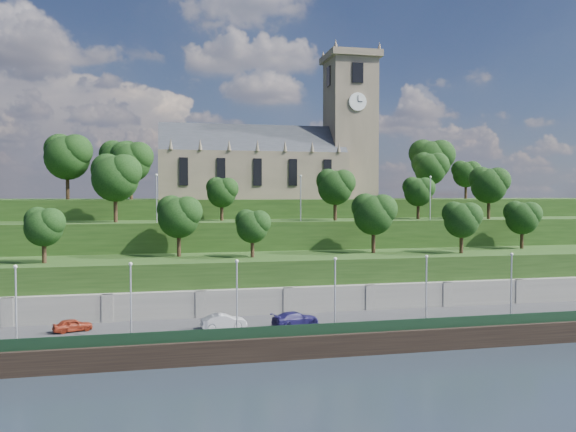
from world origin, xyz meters
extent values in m
plane|color=black|center=(0.00, 0.00, 0.00)|extent=(320.00, 320.00, 0.00)
cube|color=#2D2D30|center=(0.00, 6.00, 1.00)|extent=(160.00, 12.00, 2.00)
cube|color=black|center=(0.00, -0.05, 1.10)|extent=(160.00, 0.50, 2.20)
cube|color=black|center=(0.00, 0.60, 2.60)|extent=(160.00, 0.10, 1.20)
cube|color=slate|center=(0.00, 12.00, 2.50)|extent=(160.00, 2.00, 5.00)
cube|color=slate|center=(-35.00, 11.20, 2.50)|extent=(1.20, 0.60, 5.00)
cube|color=slate|center=(-25.00, 11.20, 2.50)|extent=(1.20, 0.60, 5.00)
cube|color=slate|center=(-15.00, 11.20, 2.50)|extent=(1.20, 0.60, 5.00)
cube|color=slate|center=(-5.00, 11.20, 2.50)|extent=(1.20, 0.60, 5.00)
cube|color=slate|center=(5.00, 11.20, 2.50)|extent=(1.20, 0.60, 5.00)
cube|color=slate|center=(15.00, 11.20, 2.50)|extent=(1.20, 0.60, 5.00)
cube|color=slate|center=(25.00, 11.20, 2.50)|extent=(1.20, 0.60, 5.00)
cube|color=#1C3712|center=(0.00, 18.00, 4.00)|extent=(160.00, 12.00, 8.00)
cube|color=#1C3712|center=(0.00, 29.00, 6.00)|extent=(160.00, 10.00, 12.00)
cube|color=#1C3712|center=(0.00, 50.00, 7.50)|extent=(160.00, 32.00, 15.00)
cube|color=brown|center=(-4.00, 46.00, 19.00)|extent=(32.00, 12.00, 8.00)
cube|color=#272A2F|center=(-4.00, 46.00, 23.00)|extent=(32.00, 10.18, 10.18)
cone|color=brown|center=(-18.00, 40.00, 23.90)|extent=(0.70, 0.70, 1.80)
cone|color=brown|center=(-13.33, 40.00, 23.90)|extent=(0.70, 0.70, 1.80)
cone|color=brown|center=(-8.67, 40.00, 23.90)|extent=(0.70, 0.70, 1.80)
cone|color=brown|center=(-4.00, 40.00, 23.90)|extent=(0.70, 0.70, 1.80)
cone|color=brown|center=(0.67, 40.00, 23.90)|extent=(0.70, 0.70, 1.80)
cone|color=brown|center=(5.33, 40.00, 23.90)|extent=(0.70, 0.70, 1.80)
cone|color=brown|center=(10.00, 40.00, 23.90)|extent=(0.70, 0.70, 1.80)
cube|color=black|center=(-16.00, 39.92, 19.50)|extent=(1.40, 0.25, 4.50)
cube|color=black|center=(-10.00, 39.92, 19.50)|extent=(1.40, 0.25, 4.50)
cube|color=black|center=(-4.00, 39.92, 19.50)|extent=(1.40, 0.25, 4.50)
cube|color=black|center=(2.00, 39.92, 19.50)|extent=(1.40, 0.25, 4.50)
cube|color=black|center=(8.00, 39.92, 19.50)|extent=(1.40, 0.25, 4.50)
cube|color=brown|center=(14.00, 46.00, 27.50)|extent=(8.00, 8.00, 25.00)
cube|color=brown|center=(14.00, 46.00, 40.60)|extent=(9.20, 9.20, 1.20)
cone|color=brown|center=(10.00, 42.00, 41.80)|extent=(0.80, 0.80, 1.60)
cone|color=brown|center=(10.00, 50.00, 41.80)|extent=(0.80, 0.80, 1.60)
cone|color=brown|center=(18.00, 42.00, 41.80)|extent=(0.80, 0.80, 1.60)
cone|color=brown|center=(18.00, 50.00, 41.80)|extent=(0.80, 0.80, 1.60)
cube|color=black|center=(14.00, 41.92, 37.00)|extent=(2.00, 0.25, 3.50)
cube|color=black|center=(14.00, 50.08, 37.00)|extent=(2.00, 0.25, 3.50)
cube|color=black|center=(9.92, 46.00, 37.00)|extent=(0.25, 2.00, 3.50)
cube|color=black|center=(18.08, 46.00, 37.00)|extent=(0.25, 2.00, 3.50)
cylinder|color=white|center=(14.00, 41.88, 32.00)|extent=(3.20, 0.30, 3.20)
cylinder|color=white|center=(18.12, 46.00, 32.00)|extent=(0.30, 3.20, 3.20)
cube|color=black|center=(14.00, 41.70, 32.50)|extent=(0.12, 0.05, 1.10)
cube|color=black|center=(14.40, 41.70, 32.00)|extent=(0.80, 0.05, 0.12)
cylinder|color=black|center=(-32.29, 16.00, 9.38)|extent=(0.48, 0.48, 2.75)
sphere|color=black|center=(-32.29, 16.00, 12.04)|extent=(4.28, 4.28, 4.28)
sphere|color=black|center=(-31.43, 15.57, 12.68)|extent=(3.21, 3.21, 3.21)
sphere|color=black|center=(-33.04, 16.54, 12.90)|extent=(3.00, 3.00, 3.00)
cylinder|color=black|center=(-17.20, 20.00, 9.66)|extent=(0.51, 0.51, 3.32)
sphere|color=black|center=(-17.20, 20.00, 12.88)|extent=(5.17, 5.17, 5.17)
sphere|color=black|center=(-16.17, 19.48, 13.65)|extent=(3.88, 3.88, 3.88)
sphere|color=black|center=(-18.11, 20.65, 13.91)|extent=(3.62, 3.62, 3.62)
cylinder|color=black|center=(-8.29, 17.00, 9.28)|extent=(0.47, 0.47, 2.57)
sphere|color=black|center=(-8.29, 17.00, 11.76)|extent=(3.99, 3.99, 3.99)
sphere|color=black|center=(-7.50, 16.60, 12.36)|extent=(2.99, 2.99, 2.99)
sphere|color=black|center=(-8.99, 17.50, 12.56)|extent=(2.79, 2.79, 2.79)
cylinder|color=black|center=(8.36, 19.00, 9.72)|extent=(0.51, 0.51, 3.43)
sphere|color=black|center=(8.36, 19.00, 13.04)|extent=(5.34, 5.34, 5.34)
sphere|color=black|center=(9.43, 18.47, 13.84)|extent=(4.01, 4.01, 4.01)
sphere|color=black|center=(7.42, 19.67, 14.11)|extent=(3.74, 3.74, 3.74)
cylinder|color=black|center=(19.57, 16.00, 9.48)|extent=(0.49, 0.49, 2.96)
sphere|color=black|center=(19.57, 16.00, 12.34)|extent=(4.61, 4.61, 4.61)
sphere|color=black|center=(20.49, 15.54, 13.03)|extent=(3.45, 3.45, 3.45)
sphere|color=black|center=(18.77, 16.58, 13.26)|extent=(3.22, 3.22, 3.22)
cylinder|color=black|center=(31.38, 20.00, 9.48)|extent=(0.49, 0.49, 2.96)
sphere|color=black|center=(31.38, 20.00, 12.35)|extent=(4.61, 4.61, 4.61)
sphere|color=black|center=(32.31, 19.54, 13.04)|extent=(3.46, 3.46, 3.46)
sphere|color=black|center=(30.58, 20.58, 13.27)|extent=(3.23, 3.23, 3.23)
cylinder|color=black|center=(-25.52, 28.00, 14.03)|extent=(0.54, 0.54, 4.06)
sphere|color=black|center=(-25.52, 28.00, 17.95)|extent=(6.31, 6.31, 6.31)
sphere|color=black|center=(-24.26, 27.37, 18.90)|extent=(4.74, 4.74, 4.74)
sphere|color=black|center=(-26.62, 28.79, 19.22)|extent=(4.42, 4.42, 4.42)
cylinder|color=black|center=(-10.86, 30.00, 13.37)|extent=(0.48, 0.48, 2.74)
sphere|color=black|center=(-10.86, 30.00, 16.02)|extent=(4.26, 4.26, 4.26)
sphere|color=black|center=(-10.00, 29.57, 16.65)|extent=(3.19, 3.19, 3.19)
sphere|color=black|center=(-11.60, 30.53, 16.87)|extent=(2.98, 2.98, 2.98)
cylinder|color=black|center=(5.43, 27.00, 13.63)|extent=(0.50, 0.50, 3.26)
sphere|color=black|center=(5.43, 27.00, 16.78)|extent=(5.07, 5.07, 5.07)
sphere|color=black|center=(6.45, 26.49, 17.55)|extent=(3.81, 3.81, 3.81)
sphere|color=black|center=(4.55, 27.63, 17.80)|extent=(3.55, 3.55, 3.55)
cylinder|color=black|center=(19.47, 29.00, 13.41)|extent=(0.49, 0.49, 2.82)
sphere|color=black|center=(19.47, 29.00, 16.14)|extent=(4.39, 4.39, 4.39)
sphere|color=black|center=(20.35, 28.56, 16.80)|extent=(3.29, 3.29, 3.29)
sphere|color=black|center=(18.70, 29.55, 17.02)|extent=(3.08, 3.08, 3.08)
cylinder|color=black|center=(30.35, 27.00, 13.75)|extent=(0.52, 0.52, 3.51)
sphere|color=black|center=(30.35, 27.00, 17.15)|extent=(5.46, 5.46, 5.46)
sphere|color=black|center=(31.44, 26.45, 17.97)|extent=(4.09, 4.09, 4.09)
sphere|color=black|center=(29.39, 27.68, 18.24)|extent=(3.82, 3.82, 3.82)
cylinder|color=black|center=(-33.96, 42.00, 17.24)|extent=(0.56, 0.56, 4.48)
sphere|color=black|center=(-33.96, 42.00, 21.58)|extent=(6.98, 6.98, 6.98)
sphere|color=black|center=(-32.56, 41.30, 22.62)|extent=(5.23, 5.23, 5.23)
sphere|color=black|center=(-35.18, 42.87, 22.97)|extent=(4.88, 4.88, 4.88)
cylinder|color=black|center=(-26.48, 48.00, 17.18)|extent=(0.55, 0.55, 4.35)
sphere|color=black|center=(-26.48, 48.00, 21.39)|extent=(6.77, 6.77, 6.77)
sphere|color=black|center=(-25.12, 47.32, 22.40)|extent=(5.08, 5.08, 5.08)
sphere|color=black|center=(-27.66, 48.85, 22.74)|extent=(4.74, 4.74, 4.74)
cylinder|color=black|center=(-24.17, 40.00, 16.99)|extent=(0.54, 0.54, 3.98)
sphere|color=black|center=(-24.17, 40.00, 20.84)|extent=(6.19, 6.19, 6.19)
sphere|color=black|center=(-22.93, 39.38, 21.77)|extent=(4.64, 4.64, 4.64)
sphere|color=black|center=(-25.25, 40.77, 22.08)|extent=(4.33, 4.33, 4.33)
cylinder|color=black|center=(27.87, 42.00, 16.82)|extent=(0.52, 0.52, 3.65)
sphere|color=black|center=(27.87, 42.00, 20.35)|extent=(5.67, 5.67, 5.67)
sphere|color=black|center=(29.00, 41.43, 21.20)|extent=(4.25, 4.25, 4.25)
sphere|color=black|center=(26.87, 42.71, 21.48)|extent=(3.97, 3.97, 3.97)
cylinder|color=black|center=(32.01, 50.00, 17.51)|extent=(0.58, 0.58, 5.03)
sphere|color=black|center=(32.01, 50.00, 22.37)|extent=(7.82, 7.82, 7.82)
sphere|color=black|center=(33.57, 49.22, 23.55)|extent=(5.87, 5.87, 5.87)
sphere|color=black|center=(30.64, 50.98, 23.94)|extent=(5.48, 5.48, 5.48)
cylinder|color=black|center=(36.11, 44.00, 16.55)|extent=(0.50, 0.50, 3.10)
sphere|color=black|center=(36.11, 44.00, 19.55)|extent=(4.82, 4.82, 4.82)
sphere|color=black|center=(37.07, 43.52, 20.27)|extent=(3.62, 3.62, 3.62)
sphere|color=black|center=(35.26, 44.60, 20.51)|extent=(3.37, 3.37, 3.37)
cylinder|color=#B2B2B7|center=(-32.00, 2.50, 5.58)|extent=(0.16, 0.16, 7.16)
sphere|color=silver|center=(-32.00, 2.50, 9.28)|extent=(0.36, 0.36, 0.36)
cylinder|color=#B2B2B7|center=(-22.00, 2.50, 5.58)|extent=(0.16, 0.16, 7.16)
sphere|color=silver|center=(-22.00, 2.50, 9.28)|extent=(0.36, 0.36, 0.36)
cylinder|color=#B2B2B7|center=(-12.00, 2.50, 5.58)|extent=(0.16, 0.16, 7.16)
sphere|color=silver|center=(-12.00, 2.50, 9.28)|extent=(0.36, 0.36, 0.36)
cylinder|color=#B2B2B7|center=(-2.00, 2.50, 5.58)|extent=(0.16, 0.16, 7.16)
sphere|color=silver|center=(-2.00, 2.50, 9.28)|extent=(0.36, 0.36, 0.36)
cylinder|color=#B2B2B7|center=(8.00, 2.50, 5.58)|extent=(0.16, 0.16, 7.16)
sphere|color=silver|center=(8.00, 2.50, 9.28)|extent=(0.36, 0.36, 0.36)
cylinder|color=#B2B2B7|center=(18.00, 2.50, 5.58)|extent=(0.16, 0.16, 7.16)
sphere|color=silver|center=(18.00, 2.50, 9.28)|extent=(0.36, 0.36, 0.36)
cylinder|color=#B2B2B7|center=(-20.00, 26.00, 15.15)|extent=(0.16, 0.16, 6.30)
sphere|color=silver|center=(-20.00, 26.00, 18.42)|extent=(0.36, 0.36, 0.36)
cylinder|color=#B2B2B7|center=(0.00, 26.00, 15.15)|extent=(0.16, 0.16, 6.30)
sphere|color=silver|center=(0.00, 26.00, 18.42)|extent=(0.36, 0.36, 0.36)
cylinder|color=#B2B2B7|center=(20.00, 26.00, 15.15)|extent=(0.16, 0.16, 6.30)
sphere|color=silver|center=(20.00, 26.00, 18.42)|extent=(0.36, 0.36, 0.36)
imported|color=maroon|center=(-27.98, 7.46, 2.65)|extent=(4.08, 2.64, 1.29)
imported|color=#9E9DA2|center=(-13.02, 5.42, 2.76)|extent=(4.74, 2.05, 1.52)
imported|color=#1C1750|center=(-5.53, 5.09, 2.75)|extent=(5.55, 3.57, 1.50)
camera|label=1|loc=(-18.53, -51.76, 15.76)|focal=35.00mm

